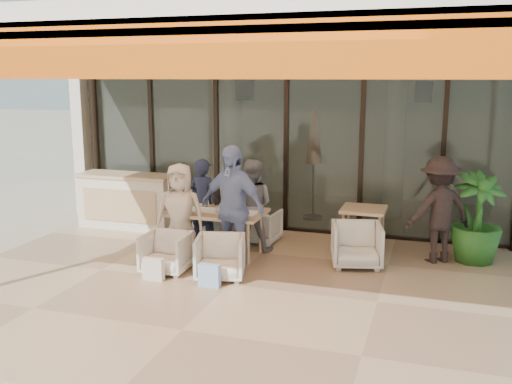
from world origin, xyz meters
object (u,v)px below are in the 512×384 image
at_px(chair_near_right, 220,255).
at_px(diner_grey, 251,206).
at_px(diner_periwinkle, 232,208).
at_px(side_table, 364,214).
at_px(diner_navy, 203,203).
at_px(chair_near_left, 166,251).
at_px(side_chair, 357,243).
at_px(chair_far_left, 215,222).
at_px(chair_far_right, 260,225).
at_px(standing_woman, 439,210).
at_px(host_counter, 128,201).
at_px(diner_cream, 180,214).
at_px(dining_table, 217,214).
at_px(potted_palm, 476,218).

relative_size(chair_near_right, diner_grey, 0.45).
height_order(diner_periwinkle, side_table, diner_periwinkle).
bearing_deg(diner_navy, chair_near_left, 100.67).
bearing_deg(side_chair, chair_far_left, 149.61).
bearing_deg(side_chair, chair_far_right, 142.38).
bearing_deg(standing_woman, chair_far_right, -36.10).
distance_m(host_counter, diner_grey, 2.75).
height_order(host_counter, chair_far_left, host_counter).
bearing_deg(side_table, chair_near_right, -133.29).
relative_size(chair_far_left, diner_cream, 0.38).
distance_m(diner_grey, side_chair, 1.82).
distance_m(chair_near_left, diner_grey, 1.69).
height_order(host_counter, diner_cream, diner_cream).
distance_m(diner_cream, side_table, 2.94).
bearing_deg(standing_woman, diner_periwinkle, -9.70).
xyz_separation_m(chair_far_left, chair_far_right, (0.84, 0.00, 0.02)).
distance_m(chair_far_right, chair_near_left, 2.08).
height_order(host_counter, side_table, host_counter).
bearing_deg(dining_table, potted_palm, 13.05).
bearing_deg(side_table, chair_near_left, -144.30).
distance_m(chair_near_right, diner_periwinkle, 0.77).
bearing_deg(chair_near_left, side_chair, 20.61).
xyz_separation_m(diner_grey, potted_palm, (3.45, 0.46, -0.06)).
xyz_separation_m(diner_navy, diner_grey, (0.84, 0.00, 0.01)).
distance_m(diner_grey, diner_periwinkle, 0.91).
bearing_deg(side_chair, chair_near_right, -161.20).
relative_size(diner_grey, side_chair, 2.06).
relative_size(chair_near_right, potted_palm, 0.49).
xyz_separation_m(side_chair, standing_woman, (1.15, 0.58, 0.45)).
relative_size(diner_grey, diner_periwinkle, 0.82).
distance_m(chair_far_right, side_chair, 1.93).
distance_m(diner_periwinkle, side_table, 2.25).
bearing_deg(standing_woman, dining_table, -19.58).
xyz_separation_m(dining_table, chair_near_right, (0.43, -0.96, -0.34)).
distance_m(diner_navy, diner_grey, 0.84).
relative_size(chair_far_right, chair_near_right, 0.93).
xyz_separation_m(chair_near_left, side_chair, (2.60, 1.12, 0.04)).
relative_size(host_counter, diner_cream, 1.20).
distance_m(diner_navy, diner_periwinkle, 1.24).
relative_size(diner_grey, potted_palm, 1.08).
relative_size(side_table, standing_woman, 0.45).
xyz_separation_m(chair_far_left, diner_cream, (0.00, -1.40, 0.48)).
height_order(host_counter, diner_periwinkle, diner_periwinkle).
relative_size(side_table, potted_palm, 0.53).
distance_m(chair_near_left, side_chair, 2.83).
bearing_deg(chair_near_left, standing_woman, 21.74).
relative_size(diner_grey, diner_cream, 0.99).
height_order(chair_far_left, standing_woman, standing_woman).
bearing_deg(diner_periwinkle, diner_cream, -164.25).
bearing_deg(chair_near_left, chair_far_right, 63.50).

